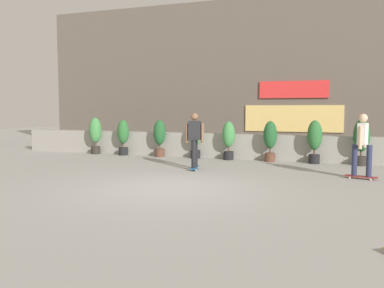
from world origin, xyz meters
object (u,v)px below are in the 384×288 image
at_px(skater_by_wall_right, 195,138).
at_px(potted_plant_7, 361,138).
at_px(potted_plant_3, 195,138).
at_px(potted_plant_5, 270,139).
at_px(potted_plant_6, 315,139).
at_px(potted_plant_4, 229,138).
at_px(potted_plant_2, 160,136).
at_px(skater_mid_plaza, 362,143).
at_px(potted_plant_1, 123,135).
at_px(potted_plant_0, 95,133).

bearing_deg(skater_by_wall_right, potted_plant_7, 29.21).
bearing_deg(potted_plant_3, potted_plant_5, 0.00).
bearing_deg(potted_plant_6, skater_by_wall_right, -141.19).
relative_size(potted_plant_3, potted_plant_4, 0.99).
distance_m(potted_plant_2, potted_plant_7, 7.06).
xyz_separation_m(potted_plant_4, skater_mid_plaza, (4.30, -2.70, 0.17)).
relative_size(potted_plant_3, potted_plant_7, 0.90).
distance_m(potted_plant_3, potted_plant_4, 1.25).
bearing_deg(skater_mid_plaza, potted_plant_2, 158.85).
bearing_deg(skater_mid_plaza, potted_plant_4, 147.85).
bearing_deg(potted_plant_2, potted_plant_1, 180.00).
height_order(potted_plant_3, potted_plant_6, potted_plant_6).
xyz_separation_m(potted_plant_2, potted_plant_6, (5.62, 0.00, 0.03)).
bearing_deg(potted_plant_4, potted_plant_6, 0.00).
height_order(potted_plant_3, skater_by_wall_right, skater_by_wall_right).
bearing_deg(potted_plant_4, potted_plant_1, 180.00).
bearing_deg(potted_plant_5, potted_plant_4, -180.00).
height_order(potted_plant_1, potted_plant_4, potted_plant_1).
height_order(potted_plant_2, potted_plant_3, potted_plant_2).
xyz_separation_m(potted_plant_1, potted_plant_5, (5.71, 0.00, 0.01)).
height_order(potted_plant_3, potted_plant_5, potted_plant_5).
distance_m(potted_plant_1, potted_plant_2, 1.56).
height_order(potted_plant_0, skater_mid_plaza, skater_mid_plaza).
relative_size(potted_plant_2, potted_plant_4, 1.02).
xyz_separation_m(potted_plant_6, skater_mid_plaza, (1.36, -2.70, 0.11)).
relative_size(potted_plant_1, skater_by_wall_right, 0.81).
xyz_separation_m(potted_plant_5, potted_plant_6, (1.47, 0.00, 0.03)).
height_order(potted_plant_1, potted_plant_2, potted_plant_2).
distance_m(potted_plant_0, skater_by_wall_right, 5.80).
height_order(potted_plant_4, potted_plant_5, potted_plant_5).
distance_m(potted_plant_2, skater_mid_plaza, 7.49).
bearing_deg(potted_plant_5, skater_mid_plaza, -43.70).
distance_m(potted_plant_0, potted_plant_3, 4.26).
bearing_deg(potted_plant_0, skater_mid_plaza, -15.41).
height_order(potted_plant_0, potted_plant_5, potted_plant_0).
bearing_deg(potted_plant_3, potted_plant_7, -0.00).
height_order(potted_plant_0, potted_plant_3, potted_plant_0).
relative_size(potted_plant_2, potted_plant_5, 1.00).
xyz_separation_m(potted_plant_0, skater_by_wall_right, (5.17, -2.63, 0.10)).
bearing_deg(skater_by_wall_right, potted_plant_2, 131.69).
xyz_separation_m(potted_plant_2, potted_plant_7, (7.06, 0.00, 0.08)).
relative_size(potted_plant_6, skater_mid_plaza, 0.85).
height_order(potted_plant_5, skater_by_wall_right, skater_by_wall_right).
distance_m(potted_plant_2, potted_plant_3, 1.43).
height_order(potted_plant_7, skater_by_wall_right, skater_by_wall_right).
bearing_deg(potted_plant_1, potted_plant_5, 0.00).
relative_size(potted_plant_4, potted_plant_7, 0.91).
bearing_deg(potted_plant_1, potted_plant_6, 0.00).
height_order(potted_plant_0, skater_by_wall_right, skater_by_wall_right).
xyz_separation_m(potted_plant_3, potted_plant_4, (1.25, -0.00, 0.01)).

